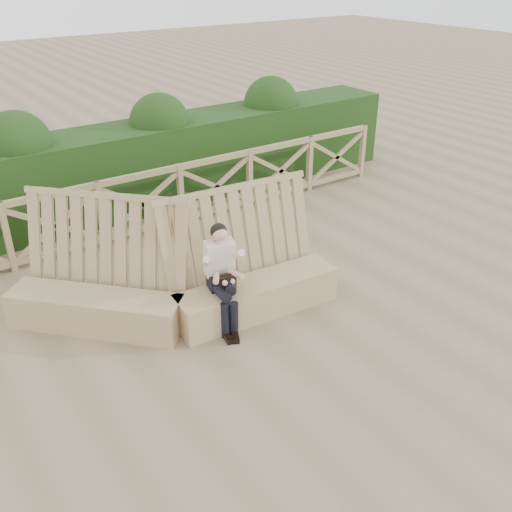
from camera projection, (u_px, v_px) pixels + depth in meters
ground at (266, 334)px, 7.12m from camera, size 60.00×60.00×0.00m
bench at (177, 289)px, 7.30m from camera, size 3.94×2.37×1.61m
woman at (222, 272)px, 7.03m from camera, size 0.48×0.81×1.35m
guardrail at (142, 204)px, 9.39m from camera, size 10.10×0.09×1.10m
hedge at (112, 173)px, 10.17m from camera, size 12.00×1.20×1.50m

